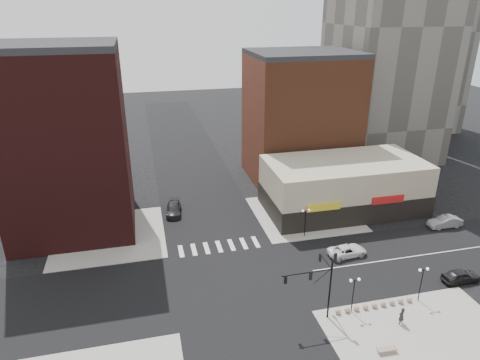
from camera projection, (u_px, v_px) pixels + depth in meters
name	position (u px, v px, depth m)	size (l,w,h in m)	color
ground	(233.00, 282.00, 50.02)	(240.00, 240.00, 0.00)	black
road_ew	(233.00, 282.00, 50.01)	(200.00, 14.00, 0.02)	black
road_ns	(233.00, 282.00, 50.01)	(14.00, 200.00, 0.02)	black
sidewalk_nw	(110.00, 236.00, 59.91)	(15.00, 15.00, 0.12)	gray
sidewalk_ne	(304.00, 214.00, 66.13)	(15.00, 15.00, 0.12)	gray
sidewalk_se	(428.00, 345.00, 40.86)	(18.00, 14.00, 0.12)	gray
building_nw	(66.00, 145.00, 57.75)	(16.00, 15.00, 25.00)	#341110
building_nw_low	(2.00, 160.00, 71.38)	(20.00, 18.00, 12.00)	#341110
building_ne_midrise	(300.00, 119.00, 76.35)	(18.00, 15.00, 22.00)	brown
building_ne_row	(343.00, 189.00, 66.72)	(24.20, 12.20, 8.00)	#B3A98E
traffic_signal	(321.00, 277.00, 42.63)	(5.59, 3.09, 7.77)	black
street_lamp_se_a	(354.00, 287.00, 43.93)	(1.22, 0.32, 4.16)	black
street_lamp_se_b	(423.00, 276.00, 45.65)	(1.22, 0.32, 4.16)	black
street_lamp_ne	(306.00, 216.00, 58.51)	(1.22, 0.32, 4.16)	black
bollard_row	(374.00, 305.00, 45.62)	(8.97, 0.57, 0.57)	#8E6F62
white_suv	(347.00, 251.00, 55.10)	(2.36, 5.12, 1.42)	white
dark_sedan_east	(461.00, 276.00, 49.91)	(1.81, 4.50, 1.53)	black
silver_sedan	(445.00, 222.00, 62.08)	(1.74, 4.98, 1.64)	gray
dark_sedan_north	(174.00, 209.00, 66.04)	(2.20, 5.41, 1.57)	black
pedestrian	(401.00, 316.00, 43.09)	(0.71, 0.46, 1.94)	#262429
stone_bench	(387.00, 350.00, 39.80)	(1.89, 0.63, 0.44)	gray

